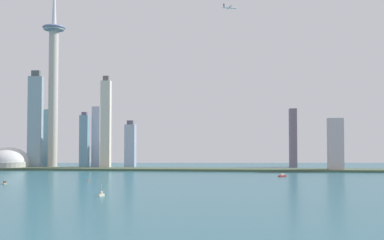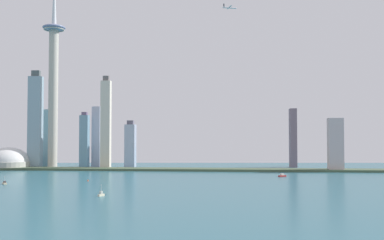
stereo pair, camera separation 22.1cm
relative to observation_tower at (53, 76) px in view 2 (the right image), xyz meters
name	(u,v)px [view 2 (the right image)]	position (x,y,z in m)	size (l,w,h in m)	color
ground_plane	(137,207)	(246.70, -431.95, -172.35)	(6000.00, 6000.00, 0.00)	#2C6270
waterfront_pier	(183,169)	(246.70, -29.49, -170.46)	(791.75, 41.90, 3.77)	#46593F
observation_tower	(53,76)	(0.00, 0.00, 0.00)	(41.92, 41.92, 379.64)	#B8B0A2
stadium_dome	(8,162)	(-79.10, -11.23, -160.44)	(78.84, 78.84, 51.65)	beige
skyscraper_0	(106,124)	(102.49, -7.96, -90.23)	(17.42, 12.93, 169.96)	beige
skyscraper_1	(84,141)	(51.70, 25.74, -121.33)	(16.19, 13.59, 105.77)	#6A91A8
skyscraper_2	(35,121)	(-34.97, 3.07, -84.39)	(24.13, 16.36, 182.90)	#85A0AE
skyscraper_3	(97,137)	(68.42, 54.71, -113.58)	(16.13, 25.44, 117.54)	#B0B2C9
skyscraper_4	(293,138)	(450.11, 71.35, -115.77)	(12.31, 24.84, 113.15)	slate
skyscraper_5	(335,145)	(506.01, -31.81, -127.13)	(24.62, 16.87, 90.43)	#C3AEB0
skyscraper_6	(49,138)	(-27.59, 51.18, -116.08)	(27.03, 13.98, 112.54)	#8DBBC5
skyscraper_7	(130,145)	(135.64, 48.55, -129.67)	(19.67, 20.09, 90.26)	#9CA7BF
boat_0	(5,183)	(46.15, -266.95, -170.93)	(10.56, 12.68, 10.52)	beige
boat_1	(282,176)	(403.83, -135.45, -170.76)	(12.43, 10.10, 4.37)	#AE2927
boat_2	(101,194)	(197.55, -366.70, -170.49)	(5.97, 7.07, 11.99)	beige
channel_buoy_0	(88,180)	(138.30, -222.83, -171.00)	(1.77, 1.77, 2.69)	#E54C19
airplane	(230,8)	(327.54, -79.65, 97.84)	(23.26, 20.65, 7.32)	silver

